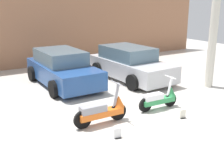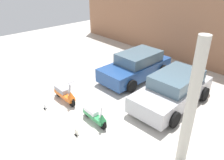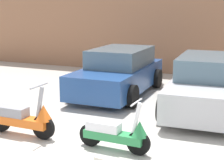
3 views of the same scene
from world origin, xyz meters
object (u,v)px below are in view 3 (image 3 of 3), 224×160
(scooter_front_left, at_px, (23,117))
(car_rear_left, at_px, (119,72))
(car_rear_center, at_px, (208,85))
(scooter_front_right, at_px, (117,133))

(scooter_front_left, xyz_separation_m, car_rear_left, (0.46, 4.10, 0.27))
(scooter_front_left, bearing_deg, car_rear_left, 84.04)
(scooter_front_left, distance_m, car_rear_center, 4.67)
(car_rear_left, bearing_deg, car_rear_center, 74.43)
(scooter_front_left, xyz_separation_m, scooter_front_right, (2.05, 0.04, -0.04))
(scooter_front_right, distance_m, car_rear_center, 3.54)
(scooter_front_left, height_order, car_rear_left, car_rear_left)
(scooter_front_left, distance_m, car_rear_left, 4.13)
(scooter_front_left, relative_size, car_rear_left, 0.39)
(scooter_front_left, height_order, car_rear_center, car_rear_center)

